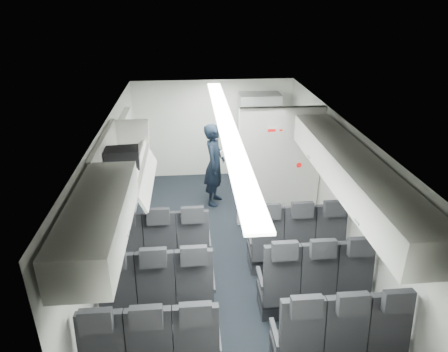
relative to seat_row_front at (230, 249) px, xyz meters
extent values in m
cube|color=black|center=(0.00, 0.53, -0.41)|extent=(3.40, 6.00, 0.01)
cube|color=silver|center=(0.00, 0.53, 1.75)|extent=(3.40, 6.00, 0.01)
cube|color=silver|center=(0.00, 3.53, 0.67)|extent=(3.40, 0.01, 2.15)
cube|color=silver|center=(-1.70, 0.53, 0.67)|extent=(0.01, 6.00, 2.15)
cube|color=silver|center=(1.70, 0.53, 0.67)|extent=(0.01, 6.00, 2.15)
cube|color=white|center=(0.00, 0.53, 1.71)|extent=(0.25, 5.52, 0.03)
cube|color=black|center=(-1.42, 0.08, -0.13)|extent=(0.44, 0.46, 0.12)
cube|color=#2D2D33|center=(-1.42, 0.08, -0.29)|extent=(0.42, 0.42, 0.22)
cube|color=black|center=(-1.42, -0.14, 0.32)|extent=(0.44, 0.20, 0.80)
cube|color=black|center=(-1.42, -0.19, 0.72)|extent=(0.30, 0.12, 0.23)
cube|color=#2D2D33|center=(-1.64, 0.05, 0.15)|extent=(0.05, 0.40, 0.06)
cube|color=#2D2D33|center=(-1.20, 0.05, 0.15)|extent=(0.05, 0.40, 0.06)
cube|color=black|center=(-0.97, 0.08, -0.13)|extent=(0.44, 0.46, 0.12)
cube|color=#2D2D33|center=(-0.97, 0.08, -0.29)|extent=(0.42, 0.42, 0.22)
cube|color=black|center=(-0.97, -0.14, 0.32)|extent=(0.44, 0.20, 0.80)
cube|color=black|center=(-0.97, -0.19, 0.72)|extent=(0.30, 0.12, 0.23)
cube|color=#2D2D33|center=(-1.19, 0.05, 0.15)|extent=(0.05, 0.40, 0.06)
cube|color=#2D2D33|center=(-0.75, 0.05, 0.15)|extent=(0.05, 0.40, 0.06)
cube|color=black|center=(-0.52, 0.08, -0.13)|extent=(0.44, 0.46, 0.12)
cube|color=#2D2D33|center=(-0.52, 0.08, -0.29)|extent=(0.42, 0.42, 0.22)
cube|color=black|center=(-0.52, -0.14, 0.32)|extent=(0.44, 0.20, 0.80)
cube|color=black|center=(-0.52, -0.19, 0.72)|extent=(0.30, 0.12, 0.23)
cube|color=#2D2D33|center=(-0.74, 0.05, 0.15)|extent=(0.05, 0.40, 0.06)
cube|color=#2D2D33|center=(-0.30, 0.05, 0.15)|extent=(0.05, 0.40, 0.06)
cube|color=black|center=(0.52, 0.08, -0.13)|extent=(0.44, 0.46, 0.12)
cube|color=#2D2D33|center=(0.52, 0.08, -0.29)|extent=(0.42, 0.42, 0.22)
cube|color=black|center=(0.52, -0.14, 0.32)|extent=(0.44, 0.20, 0.80)
cube|color=black|center=(0.52, -0.19, 0.72)|extent=(0.30, 0.12, 0.23)
cube|color=#2D2D33|center=(0.30, 0.05, 0.15)|extent=(0.05, 0.40, 0.06)
cube|color=#2D2D33|center=(0.74, 0.05, 0.15)|extent=(0.05, 0.40, 0.06)
cube|color=black|center=(0.97, 0.08, -0.13)|extent=(0.44, 0.46, 0.12)
cube|color=#2D2D33|center=(0.97, 0.08, -0.29)|extent=(0.42, 0.42, 0.22)
cube|color=black|center=(0.97, -0.14, 0.32)|extent=(0.44, 0.20, 0.80)
cube|color=black|center=(0.97, -0.19, 0.72)|extent=(0.30, 0.12, 0.23)
cube|color=#2D2D33|center=(0.75, 0.05, 0.15)|extent=(0.05, 0.40, 0.06)
cube|color=#2D2D33|center=(1.19, 0.05, 0.15)|extent=(0.05, 0.40, 0.06)
cube|color=black|center=(1.42, 0.08, -0.13)|extent=(0.44, 0.46, 0.12)
cube|color=#2D2D33|center=(1.42, 0.08, -0.29)|extent=(0.42, 0.42, 0.22)
cube|color=black|center=(1.42, -0.14, 0.32)|extent=(0.44, 0.20, 0.80)
cube|color=black|center=(1.42, -0.19, 0.72)|extent=(0.30, 0.12, 0.23)
cube|color=#2D2D33|center=(1.20, 0.05, 0.15)|extent=(0.05, 0.40, 0.06)
cube|color=#2D2D33|center=(1.64, 0.05, 0.15)|extent=(0.05, 0.40, 0.06)
cube|color=black|center=(-1.42, -0.82, -0.13)|extent=(0.44, 0.46, 0.12)
cube|color=#2D2D33|center=(-1.42, -0.82, -0.29)|extent=(0.42, 0.42, 0.22)
cube|color=black|center=(-1.42, -1.04, 0.32)|extent=(0.44, 0.20, 0.80)
cube|color=black|center=(-1.42, -1.09, 0.72)|extent=(0.30, 0.12, 0.23)
cube|color=#2D2D33|center=(-1.64, -0.85, 0.15)|extent=(0.05, 0.40, 0.06)
cube|color=#2D2D33|center=(-1.20, -0.85, 0.15)|extent=(0.05, 0.40, 0.06)
cube|color=black|center=(-0.97, -0.82, -0.13)|extent=(0.44, 0.46, 0.12)
cube|color=#2D2D33|center=(-0.97, -0.82, -0.29)|extent=(0.42, 0.42, 0.22)
cube|color=black|center=(-0.97, -1.04, 0.32)|extent=(0.44, 0.20, 0.80)
cube|color=black|center=(-0.97, -1.09, 0.72)|extent=(0.30, 0.12, 0.23)
cube|color=#2D2D33|center=(-1.19, -0.85, 0.15)|extent=(0.05, 0.40, 0.06)
cube|color=#2D2D33|center=(-0.75, -0.85, 0.15)|extent=(0.05, 0.40, 0.06)
cube|color=black|center=(-0.52, -0.82, -0.13)|extent=(0.44, 0.46, 0.12)
cube|color=#2D2D33|center=(-0.52, -0.82, -0.29)|extent=(0.42, 0.42, 0.22)
cube|color=black|center=(-0.52, -1.04, 0.32)|extent=(0.44, 0.20, 0.80)
cube|color=black|center=(-0.52, -1.09, 0.72)|extent=(0.30, 0.12, 0.23)
cube|color=#2D2D33|center=(-0.74, -0.85, 0.15)|extent=(0.05, 0.40, 0.06)
cube|color=#2D2D33|center=(-0.30, -0.85, 0.15)|extent=(0.05, 0.40, 0.06)
cube|color=black|center=(0.52, -0.82, -0.13)|extent=(0.44, 0.46, 0.12)
cube|color=#2D2D33|center=(0.52, -0.82, -0.29)|extent=(0.42, 0.42, 0.22)
cube|color=black|center=(0.52, -1.04, 0.32)|extent=(0.44, 0.20, 0.80)
cube|color=black|center=(0.52, -1.09, 0.72)|extent=(0.30, 0.12, 0.23)
cube|color=#2D2D33|center=(0.30, -0.85, 0.15)|extent=(0.05, 0.40, 0.06)
cube|color=#2D2D33|center=(0.74, -0.85, 0.15)|extent=(0.05, 0.40, 0.06)
cube|color=black|center=(0.97, -0.82, -0.13)|extent=(0.44, 0.46, 0.12)
cube|color=#2D2D33|center=(0.97, -0.82, -0.29)|extent=(0.42, 0.42, 0.22)
cube|color=black|center=(0.97, -1.04, 0.32)|extent=(0.44, 0.20, 0.80)
cube|color=black|center=(0.97, -1.09, 0.72)|extent=(0.30, 0.12, 0.23)
cube|color=#2D2D33|center=(0.75, -0.85, 0.15)|extent=(0.05, 0.40, 0.06)
cube|color=#2D2D33|center=(1.19, -0.85, 0.15)|extent=(0.05, 0.40, 0.06)
cube|color=black|center=(1.42, -0.82, -0.13)|extent=(0.44, 0.46, 0.12)
cube|color=#2D2D33|center=(1.42, -0.82, -0.29)|extent=(0.42, 0.42, 0.22)
cube|color=black|center=(1.42, -1.04, 0.32)|extent=(0.44, 0.20, 0.80)
cube|color=black|center=(1.42, -1.09, 0.72)|extent=(0.30, 0.12, 0.23)
cube|color=#2D2D33|center=(1.20, -0.85, 0.15)|extent=(0.05, 0.40, 0.06)
cube|color=#2D2D33|center=(1.64, -0.85, 0.15)|extent=(0.05, 0.40, 0.06)
cube|color=black|center=(-1.42, -1.94, 0.32)|extent=(0.44, 0.20, 0.80)
cube|color=black|center=(-1.42, -1.99, 0.72)|extent=(0.30, 0.12, 0.23)
cube|color=#2D2D33|center=(-1.64, -1.75, 0.15)|extent=(0.05, 0.40, 0.06)
cube|color=#2D2D33|center=(-1.20, -1.75, 0.15)|extent=(0.05, 0.40, 0.06)
cube|color=black|center=(-0.97, -1.94, 0.32)|extent=(0.44, 0.20, 0.80)
cube|color=black|center=(-0.97, -1.99, 0.72)|extent=(0.30, 0.12, 0.23)
cube|color=#2D2D33|center=(-1.19, -1.75, 0.15)|extent=(0.05, 0.40, 0.06)
cube|color=#2D2D33|center=(-0.75, -1.75, 0.15)|extent=(0.05, 0.40, 0.06)
cube|color=black|center=(-0.52, -1.94, 0.32)|extent=(0.44, 0.20, 0.80)
cube|color=black|center=(-0.52, -1.99, 0.72)|extent=(0.30, 0.12, 0.23)
cube|color=#2D2D33|center=(-0.74, -1.75, 0.15)|extent=(0.05, 0.40, 0.06)
cube|color=#2D2D33|center=(-0.30, -1.75, 0.15)|extent=(0.05, 0.40, 0.06)
cube|color=black|center=(0.52, -1.72, -0.13)|extent=(0.44, 0.46, 0.12)
cube|color=black|center=(0.52, -1.94, 0.32)|extent=(0.44, 0.20, 0.80)
cube|color=black|center=(0.52, -1.99, 0.72)|extent=(0.30, 0.12, 0.23)
cube|color=#2D2D33|center=(0.30, -1.75, 0.15)|extent=(0.05, 0.40, 0.06)
cube|color=#2D2D33|center=(0.74, -1.75, 0.15)|extent=(0.05, 0.40, 0.06)
cube|color=black|center=(0.97, -1.72, -0.13)|extent=(0.44, 0.46, 0.12)
cube|color=black|center=(0.97, -1.94, 0.32)|extent=(0.44, 0.20, 0.80)
cube|color=black|center=(0.97, -1.99, 0.72)|extent=(0.30, 0.12, 0.23)
cube|color=#2D2D33|center=(0.75, -1.75, 0.15)|extent=(0.05, 0.40, 0.06)
cube|color=#2D2D33|center=(1.19, -1.75, 0.15)|extent=(0.05, 0.40, 0.06)
cube|color=black|center=(1.42, -1.72, -0.13)|extent=(0.44, 0.46, 0.12)
cube|color=black|center=(1.42, -1.94, 0.32)|extent=(0.44, 0.20, 0.80)
cube|color=black|center=(1.42, -1.99, 0.72)|extent=(0.30, 0.12, 0.23)
cube|color=#2D2D33|center=(1.20, -1.75, 0.15)|extent=(0.05, 0.40, 0.06)
cube|color=#2D2D33|center=(1.64, -1.75, 0.15)|extent=(0.05, 0.40, 0.06)
cube|color=white|center=(-1.40, -1.47, 1.46)|extent=(0.52, 1.80, 0.40)
cylinder|color=slate|center=(-1.15, -1.47, 1.30)|extent=(0.04, 0.10, 0.04)
cube|color=#9E9E93|center=(-1.40, 0.28, 1.26)|extent=(0.52, 1.70, 0.04)
cube|color=white|center=(-1.66, 0.28, 1.46)|extent=(0.06, 1.70, 0.44)
cube|color=white|center=(-1.40, -0.55, 1.46)|extent=(0.52, 0.04, 0.40)
cube|color=white|center=(-1.40, 1.11, 1.46)|extent=(0.52, 0.04, 0.40)
cube|color=white|center=(-1.15, 0.28, 1.15)|extent=(0.21, 1.61, 0.38)
cube|color=white|center=(1.40, -1.47, 1.46)|extent=(0.52, 1.80, 0.40)
cylinder|color=slate|center=(1.15, -1.47, 1.30)|extent=(0.04, 0.10, 0.04)
cube|color=white|center=(1.40, 0.28, 1.46)|extent=(0.52, 1.70, 0.40)
cylinder|color=slate|center=(1.15, 0.28, 1.30)|extent=(0.04, 0.10, 0.04)
cube|color=silver|center=(0.98, 1.33, 0.67)|extent=(1.40, 0.12, 2.13)
cube|color=white|center=(0.85, 1.26, 1.38)|extent=(0.24, 0.01, 0.10)
cube|color=red|center=(0.80, 1.25, 1.38)|extent=(0.13, 0.01, 0.04)
cube|color=red|center=(0.95, 1.25, 1.38)|extent=(0.05, 0.01, 0.03)
cylinder|color=white|center=(1.30, 1.26, 0.75)|extent=(0.11, 0.01, 0.11)
cylinder|color=red|center=(1.30, 1.26, 0.75)|extent=(0.09, 0.01, 0.09)
cube|color=#939399|center=(0.95, 3.25, 0.55)|extent=(0.85, 0.50, 1.90)
cube|color=#3F3F42|center=(0.95, 2.99, 0.10)|extent=(0.80, 0.01, 0.02)
cube|color=#3F3F42|center=(0.95, 2.99, 0.60)|extent=(0.80, 0.01, 0.02)
cube|color=#3F3F42|center=(0.95, 2.99, 1.10)|extent=(0.80, 0.01, 0.02)
cube|color=silver|center=(-1.64, 2.08, 0.55)|extent=(0.10, 0.92, 1.86)
cylinder|color=black|center=(-1.58, 2.08, 1.05)|extent=(0.03, 0.22, 0.22)
cube|color=gold|center=(-1.58, 2.38, 0.60)|extent=(0.02, 0.10, 0.75)
cylinder|color=white|center=(-1.67, 1.33, 0.90)|extent=(0.01, 0.11, 0.11)
cylinder|color=red|center=(-1.66, 1.33, 0.90)|extent=(0.01, 0.09, 0.09)
imported|color=black|center=(-0.07, 2.19, 0.41)|extent=(0.54, 0.68, 1.62)
cube|color=black|center=(-1.41, 0.16, 1.43)|extent=(0.46, 0.35, 0.26)
cube|color=white|center=(0.12, 2.14, 0.68)|extent=(0.17, 0.12, 0.13)
camera|label=1|loc=(-0.51, -4.79, 3.41)|focal=32.00mm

